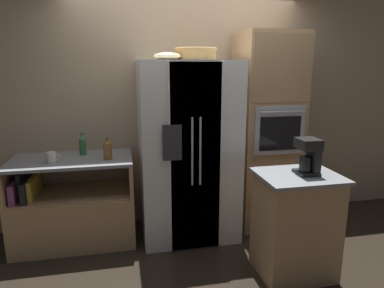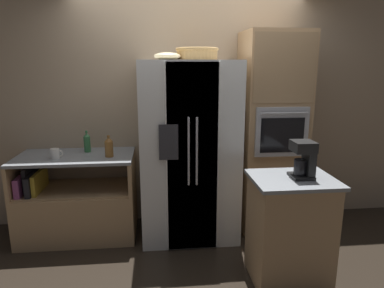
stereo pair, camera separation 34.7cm
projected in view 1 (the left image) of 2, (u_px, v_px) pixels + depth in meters
The scene contains 12 objects.
ground_plane at pixel (194, 233), 3.74m from camera, with size 20.00×20.00×0.00m, color black.
wall_back at pixel (185, 101), 3.88m from camera, with size 12.00×0.06×2.80m.
counter_left at pixel (74, 211), 3.53m from camera, with size 1.19×0.66×0.89m.
refrigerator at pixel (188, 151), 3.57m from camera, with size 0.99×0.81×1.84m.
wall_oven at pixel (266, 132), 3.80m from camera, with size 0.66×0.67×2.14m.
island_counter at pixel (295, 224), 2.95m from camera, with size 0.67×0.55×0.91m.
wicker_basket at pixel (196, 53), 3.39m from camera, with size 0.42×0.42×0.12m.
fruit_bowl at pixel (167, 56), 3.25m from camera, with size 0.26×0.26×0.07m.
bottle_tall at pixel (83, 145), 3.53m from camera, with size 0.07×0.07×0.23m.
bottle_short at pixel (108, 149), 3.36m from camera, with size 0.08×0.08×0.22m.
mug at pixel (51, 157), 3.26m from camera, with size 0.12×0.09×0.10m.
coffee_maker at pixel (310, 155), 2.82m from camera, with size 0.17×0.18×0.30m.
Camera 1 is at (-0.72, -3.35, 1.80)m, focal length 32.00 mm.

